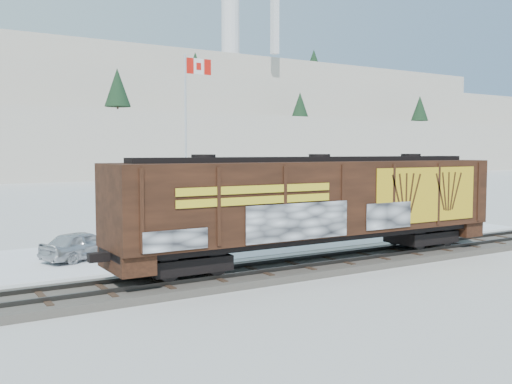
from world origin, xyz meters
TOP-DOWN VIEW (x-y plane):
  - ground at (0.00, 0.00)m, footprint 500.00×500.00m
  - rail_track at (0.00, 0.00)m, footprint 50.00×3.40m
  - parking_strip at (0.00, 7.50)m, footprint 40.00×8.00m
  - hopper_railcar at (1.18, -0.01)m, footprint 17.96×3.06m
  - flagpole at (1.88, 14.57)m, footprint 2.30×0.90m
  - car_silver at (-6.86, 7.06)m, footprint 4.19×2.99m
  - car_white at (-3.40, 7.20)m, footprint 4.70×2.55m
  - car_dark at (4.98, 8.26)m, footprint 5.17×2.43m

SIDE VIEW (x-z plane):
  - ground at x=0.00m, z-range 0.00..0.00m
  - parking_strip at x=0.00m, z-range 0.00..0.03m
  - rail_track at x=0.00m, z-range -0.07..0.36m
  - car_silver at x=-6.86m, z-range 0.03..1.36m
  - car_dark at x=4.98m, z-range 0.03..1.49m
  - car_white at x=-3.40m, z-range 0.03..1.50m
  - hopper_railcar at x=1.18m, z-range 0.69..4.97m
  - flagpole at x=1.88m, z-range -1.47..9.60m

